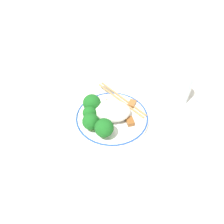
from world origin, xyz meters
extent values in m
plane|color=silver|center=(0.00, 0.00, 0.00)|extent=(3.00, 3.00, 0.00)
cylinder|color=white|center=(0.00, 0.00, 0.01)|extent=(0.23, 0.23, 0.02)
torus|color=#1E479E|center=(0.00, 0.00, 0.02)|extent=(0.23, 0.23, 0.00)
ellipsoid|color=white|center=(0.00, 0.00, 0.04)|extent=(0.11, 0.08, 0.05)
cylinder|color=#72AD4C|center=(-0.06, 0.02, 0.02)|extent=(0.02, 0.02, 0.02)
sphere|color=#19601E|center=(-0.06, 0.02, 0.05)|extent=(0.06, 0.06, 0.06)
cylinder|color=#72AD4C|center=(-0.07, -0.02, 0.02)|extent=(0.01, 0.01, 0.02)
sphere|color=#19601E|center=(-0.07, -0.02, 0.05)|extent=(0.04, 0.04, 0.04)
cylinder|color=#72AD4C|center=(-0.06, -0.05, 0.02)|extent=(0.02, 0.02, 0.01)
sphere|color=#19601E|center=(-0.06, -0.05, 0.05)|extent=(0.05, 0.05, 0.05)
cylinder|color=#72AD4C|center=(-0.02, -0.08, 0.02)|extent=(0.01, 0.01, 0.02)
sphere|color=#19601E|center=(-0.02, -0.08, 0.05)|extent=(0.05, 0.05, 0.05)
cube|color=brown|center=(0.06, -0.02, 0.02)|extent=(0.03, 0.04, 0.01)
cube|color=#9E6633|center=(0.06, 0.06, 0.02)|extent=(0.03, 0.04, 0.01)
cube|color=brown|center=(0.03, 0.02, 0.02)|extent=(0.04, 0.04, 0.01)
cube|color=#9E6633|center=(-0.02, 0.05, 0.02)|extent=(0.04, 0.04, 0.01)
cylinder|color=#AD8451|center=(0.03, 0.08, 0.02)|extent=(0.16, 0.16, 0.01)
cylinder|color=#AD8451|center=(0.02, 0.07, 0.02)|extent=(0.16, 0.16, 0.01)
cylinder|color=silver|center=(0.21, 0.11, 0.06)|extent=(0.08, 0.08, 0.11)
camera|label=1|loc=(0.03, -0.46, 0.52)|focal=35.00mm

